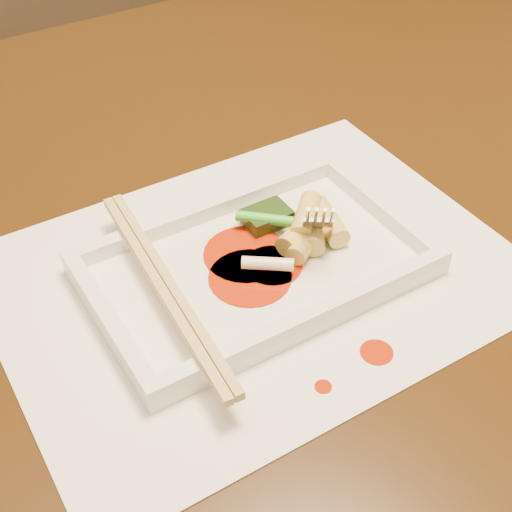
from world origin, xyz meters
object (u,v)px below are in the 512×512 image
placemat (256,273)px  plate_base (256,269)px  table (133,339)px  chopstick_a (160,288)px  fork (321,150)px

placemat → plate_base: size_ratio=1.54×
table → chopstick_a: chopstick_a is taller
table → fork: fork is taller
table → chopstick_a: (0.00, -0.08, 0.13)m
placemat → chopstick_a: 0.09m
table → placemat: (0.09, -0.08, 0.10)m
plate_base → chopstick_a: bearing=180.0°
table → chopstick_a: size_ratio=6.07×
table → placemat: 0.15m
plate_base → fork: (0.07, 0.02, 0.08)m
table → fork: 0.25m
chopstick_a → fork: bearing=6.8°
placemat → chopstick_a: bearing=-180.0°
placemat → fork: size_ratio=2.86×
plate_base → fork: 0.11m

